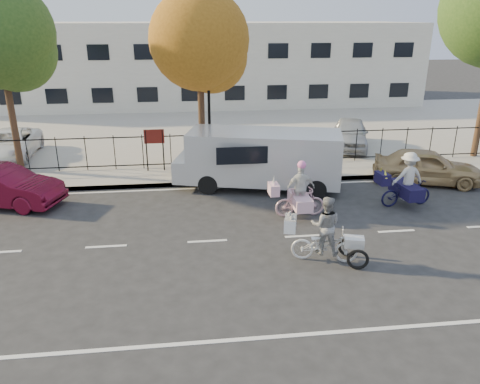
{
  "coord_description": "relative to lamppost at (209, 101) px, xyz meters",
  "views": [
    {
      "loc": [
        -0.52,
        -12.77,
        6.38
      ],
      "look_at": [
        1.14,
        1.2,
        1.1
      ],
      "focal_mm": 35.0,
      "sensor_mm": 36.0,
      "label": 1
    }
  ],
  "objects": [
    {
      "name": "unicorn_bike",
      "position": [
        2.69,
        -5.24,
        -2.38
      ],
      "size": [
        1.94,
        1.34,
        1.97
      ],
      "rotation": [
        0.0,
        0.0,
        1.59
      ],
      "color": "#DCA7B2",
      "rests_on": "ground"
    },
    {
      "name": "tree_mid",
      "position": [
        -0.17,
        0.56,
        2.19
      ],
      "size": [
        4.13,
        4.13,
        7.57
      ],
      "color": "#442D1D",
      "rests_on": "ground"
    },
    {
      "name": "parking_lot",
      "position": [
        -0.5,
        8.2,
        -3.04
      ],
      "size": [
        60.0,
        15.6,
        0.15
      ],
      "primitive_type": "cube",
      "color": "#A8A399",
      "rests_on": "ground"
    },
    {
      "name": "red_sedan",
      "position": [
        -7.63,
        -3.0,
        -2.4
      ],
      "size": [
        4.58,
        2.74,
        1.42
      ],
      "primitive_type": "imported",
      "rotation": [
        0.0,
        0.0,
        1.27
      ],
      "color": "#5C0A20",
      "rests_on": "ground"
    },
    {
      "name": "lot_car_b",
      "position": [
        -9.22,
        2.81,
        -2.32
      ],
      "size": [
        2.36,
        4.74,
        1.29
      ],
      "primitive_type": "imported",
      "rotation": [
        0.0,
        0.0,
        0.05
      ],
      "color": "white",
      "rests_on": "parking_lot"
    },
    {
      "name": "lot_car_d",
      "position": [
        7.22,
        2.71,
        -2.24
      ],
      "size": [
        2.96,
        4.54,
        1.44
      ],
      "primitive_type": "imported",
      "rotation": [
        0.0,
        0.0,
        -0.33
      ],
      "color": "#B0B4B9",
      "rests_on": "parking_lot"
    },
    {
      "name": "iron_fence",
      "position": [
        -0.5,
        0.4,
        -2.21
      ],
      "size": [
        58.0,
        0.06,
        1.5
      ],
      "primitive_type": null,
      "color": "black",
      "rests_on": "sidewalk"
    },
    {
      "name": "building",
      "position": [
        -0.5,
        18.2,
        -0.11
      ],
      "size": [
        34.0,
        10.0,
        6.0
      ],
      "primitive_type": "cube",
      "color": "silver",
      "rests_on": "ground"
    },
    {
      "name": "street_sign",
      "position": [
        -2.35,
        0.0,
        -1.7
      ],
      "size": [
        0.85,
        0.06,
        1.8
      ],
      "color": "black",
      "rests_on": "sidewalk"
    },
    {
      "name": "white_van",
      "position": [
        1.86,
        -2.3,
        -1.86
      ],
      "size": [
        6.78,
        3.53,
        2.26
      ],
      "rotation": [
        0.0,
        0.0,
        -0.25
      ],
      "color": "silver",
      "rests_on": "ground"
    },
    {
      "name": "gold_sedan",
      "position": [
        8.63,
        -2.5,
        -2.4
      ],
      "size": [
        4.48,
        2.94,
        1.42
      ],
      "primitive_type": "imported",
      "rotation": [
        0.0,
        0.0,
        1.24
      ],
      "color": "tan",
      "rests_on": "ground"
    },
    {
      "name": "zebra_trike",
      "position": [
        2.66,
        -8.36,
        -2.38
      ],
      "size": [
        2.22,
        1.3,
        1.9
      ],
      "rotation": [
        0.0,
        0.0,
        1.29
      ],
      "color": "white",
      "rests_on": "ground"
    },
    {
      "name": "ground",
      "position": [
        -0.5,
        -6.8,
        -3.11
      ],
      "size": [
        120.0,
        120.0,
        0.0
      ],
      "primitive_type": "plane",
      "color": "#333334"
    },
    {
      "name": "bull_bike",
      "position": [
        6.69,
        -4.75,
        -2.32
      ],
      "size": [
        2.16,
        1.49,
        1.98
      ],
      "rotation": [
        0.0,
        0.0,
        1.67
      ],
      "color": "#100F33",
      "rests_on": "ground"
    },
    {
      "name": "sidewalk",
      "position": [
        -0.5,
        -0.7,
        -3.04
      ],
      "size": [
        60.0,
        2.2,
        0.15
      ],
      "primitive_type": "cube",
      "color": "#A8A399",
      "rests_on": "ground"
    },
    {
      "name": "lamppost",
      "position": [
        0.0,
        0.0,
        0.0
      ],
      "size": [
        0.36,
        0.36,
        4.33
      ],
      "color": "black",
      "rests_on": "sidewalk"
    },
    {
      "name": "road_markings",
      "position": [
        -0.5,
        -6.8,
        -3.11
      ],
      "size": [
        60.0,
        9.52,
        0.01
      ],
      "primitive_type": null,
      "color": "silver",
      "rests_on": "ground"
    },
    {
      "name": "curb",
      "position": [
        -0.5,
        -1.75,
        -3.04
      ],
      "size": [
        60.0,
        0.1,
        0.15
      ],
      "primitive_type": "cube",
      "color": "#A8A399",
      "rests_on": "ground"
    },
    {
      "name": "tree_west",
      "position": [
        -8.02,
        0.79,
        2.45
      ],
      "size": [
        4.34,
        4.34,
        7.95
      ],
      "color": "#442D1D",
      "rests_on": "ground"
    }
  ]
}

